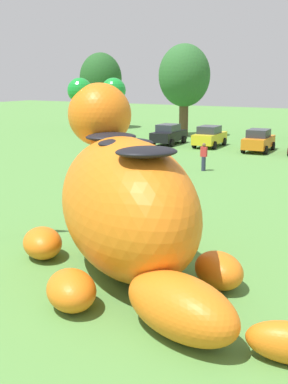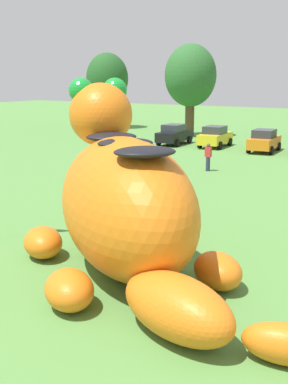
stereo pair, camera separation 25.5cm
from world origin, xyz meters
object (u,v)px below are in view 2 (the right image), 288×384
car_black (174,134)px  car_orange (264,141)px  spectator_mid_field (208,157)px  spectator_near_inflatable (126,164)px  car_yellow (215,136)px  giant_inflatable_creature (127,204)px

car_black → car_orange: (7.89, -0.12, 0.00)m
spectator_mid_field → car_orange: bearing=88.3°
car_black → spectator_near_inflatable: (4.65, -14.33, -0.01)m
spectator_mid_field → car_yellow: bearing=111.6°
car_yellow → car_orange: bearing=-6.9°
giant_inflatable_creature → spectator_mid_field: size_ratio=6.12×
car_black → car_orange: bearing=-0.9°
giant_inflatable_creature → car_black: (-12.40, 25.92, -1.20)m
car_orange → spectator_near_inflatable: bearing=-102.8°
giant_inflatable_creature → spectator_mid_field: giant_inflatable_creature is taller
spectator_near_inflatable → spectator_mid_field: 5.45m
giant_inflatable_creature → car_black: 28.76m
spectator_near_inflatable → car_orange: bearing=77.2°
spectator_mid_field → giant_inflatable_creature: bearing=-73.5°
car_black → spectator_near_inflatable: bearing=-72.0°
car_yellow → spectator_near_inflatable: size_ratio=2.47×
spectator_mid_field → spectator_near_inflatable: bearing=-122.9°
car_yellow → spectator_mid_field: car_yellow is taller
car_orange → spectator_mid_field: bearing=-91.7°
car_black → spectator_mid_field: (7.61, -9.75, -0.01)m
car_orange → spectator_near_inflatable: car_orange is taller
spectator_mid_field → car_black: bearing=128.0°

